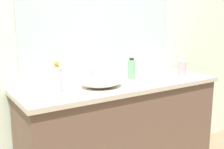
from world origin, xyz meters
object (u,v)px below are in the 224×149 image
sink_basin (101,81)px  soap_dispenser (57,79)px  perfume_bottle (132,69)px  candle_jar (33,92)px  lotion_bottle (182,67)px

sink_basin → soap_dispenser: (-0.33, 0.03, 0.05)m
perfume_bottle → soap_dispenser: bearing=-172.8°
perfume_bottle → candle_jar: bearing=-175.0°
sink_basin → candle_jar: sink_basin is taller
sink_basin → soap_dispenser: 0.34m
sink_basin → lotion_bottle: (0.83, -0.02, 0.03)m
sink_basin → candle_jar: 0.50m
soap_dispenser → candle_jar: soap_dispenser is taller
soap_dispenser → lotion_bottle: size_ratio=1.20×
sink_basin → soap_dispenser: bearing=174.4°
perfume_bottle → lotion_bottle: bearing=-17.4°
lotion_bottle → perfume_bottle: lotion_bottle is taller
sink_basin → soap_dispenser: soap_dispenser is taller
lotion_bottle → candle_jar: (-1.32, 0.07, -0.06)m
soap_dispenser → lotion_bottle: soap_dispenser is taller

